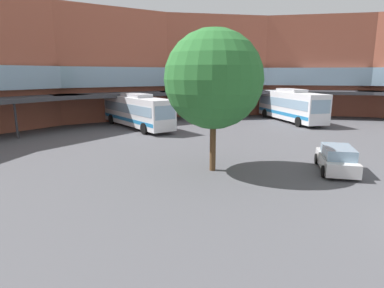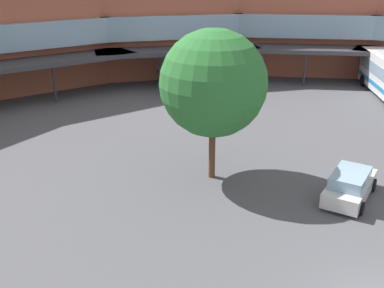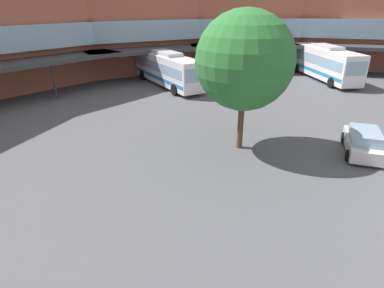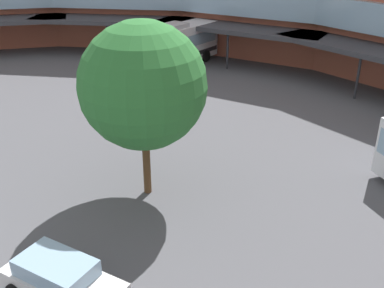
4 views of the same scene
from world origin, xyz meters
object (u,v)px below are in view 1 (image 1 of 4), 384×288
at_px(bus_1, 137,111).
at_px(parked_car, 337,159).
at_px(plaza_tree, 214,79).
at_px(bus_3, 290,105).

bearing_deg(bus_1, parked_car, 6.36).
bearing_deg(parked_car, bus_1, 55.04).
bearing_deg(parked_car, plaza_tree, 101.56).
height_order(bus_1, plaza_tree, plaza_tree).
relative_size(bus_1, plaza_tree, 1.47).
relative_size(parked_car, plaza_tree, 0.58).
height_order(bus_3, plaza_tree, plaza_tree).
xyz_separation_m(bus_3, plaza_tree, (-23.10, -3.30, 3.40)).
distance_m(bus_1, plaza_tree, 17.87).
xyz_separation_m(bus_1, plaza_tree, (-8.88, -15.10, 3.54)).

